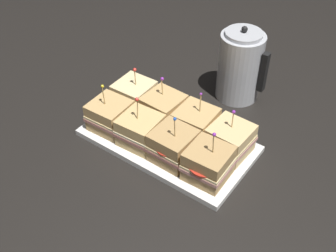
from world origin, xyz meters
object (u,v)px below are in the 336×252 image
serving_platter (168,141)px  sandwich_front_center_left (140,130)px  sandwich_back_far_left (134,96)px  sandwich_back_center_left (163,109)px  sandwich_front_center_right (173,146)px  kettle_steel (240,66)px  sandwich_front_far_right (208,163)px  sandwich_back_center_right (195,124)px  sandwich_back_far_right (230,140)px  sandwich_front_far_left (110,115)px

serving_platter → sandwich_front_center_left: size_ratio=3.11×
sandwich_back_far_left → sandwich_back_center_left: (0.12, -0.00, 0.00)m
sandwich_front_center_right → kettle_steel: (-0.01, 0.40, 0.06)m
sandwich_front_center_right → sandwich_back_far_left: size_ratio=1.03×
sandwich_front_center_right → sandwich_front_far_right: (0.12, -0.00, 0.00)m
sandwich_back_center_right → sandwich_front_far_right: bearing=-45.1°
sandwich_front_center_left → sandwich_back_far_right: 0.26m
sandwich_back_far_left → sandwich_back_center_left: sandwich_back_center_left is taller
sandwich_front_far_right → sandwich_back_far_left: bearing=161.5°
serving_platter → sandwich_back_center_right: 0.10m
sandwich_back_center_left → sandwich_back_far_left: bearing=179.7°
sandwich_front_far_left → sandwich_front_center_left: (0.12, 0.00, 0.00)m
sandwich_front_center_right → sandwich_back_center_right: size_ratio=1.00×
sandwich_front_far_left → kettle_steel: size_ratio=0.61×
sandwich_back_center_left → kettle_steel: bearing=68.4°
sandwich_front_far_right → kettle_steel: (-0.12, 0.40, 0.06)m
sandwich_front_far_right → serving_platter: bearing=161.4°
sandwich_front_center_left → sandwich_front_far_right: bearing=-0.3°
sandwich_front_far_right → sandwich_back_center_left: bearing=153.5°
sandwich_back_center_right → kettle_steel: bearing=91.7°
sandwich_front_far_right → kettle_steel: bearing=107.4°
kettle_steel → sandwich_back_far_right: bearing=-65.7°
sandwich_front_far_left → sandwich_back_far_left: (-0.00, 0.12, 0.00)m
sandwich_front_center_left → sandwich_back_center_right: bearing=44.4°
sandwich_back_far_left → sandwich_front_center_left: bearing=-44.7°
sandwich_front_center_right → sandwich_back_center_left: bearing=135.6°
sandwich_front_center_left → sandwich_front_center_right: sandwich_front_center_left is taller
sandwich_front_center_left → sandwich_front_far_right: (0.23, -0.00, 0.00)m
sandwich_front_far_left → sandwich_front_center_left: size_ratio=0.98×
sandwich_front_center_left → kettle_steel: (0.11, 0.40, 0.06)m
sandwich_front_center_left → sandwich_back_center_left: bearing=90.5°
sandwich_front_far_right → sandwich_back_far_right: (0.00, 0.12, -0.00)m
sandwich_back_far_right → kettle_steel: kettle_steel is taller
serving_platter → sandwich_back_far_right: sandwich_back_far_right is taller
sandwich_front_far_right → sandwich_back_center_right: size_ratio=1.01×
serving_platter → sandwich_back_center_right: size_ratio=3.17×
serving_platter → sandwich_back_far_left: sandwich_back_far_left is taller
sandwich_front_center_right → sandwich_back_center_left: sandwich_front_center_right is taller
sandwich_back_center_left → sandwich_front_center_left: bearing=-89.5°
sandwich_back_far_right → kettle_steel: bearing=114.3°
serving_platter → sandwich_front_far_left: size_ratio=3.17×
serving_platter → sandwich_back_far_right: (0.18, 0.06, 0.05)m
sandwich_back_center_left → sandwich_back_center_right: bearing=-0.4°
sandwich_back_center_right → sandwich_back_far_right: sandwich_back_center_right is taller
sandwich_back_center_left → sandwich_back_far_right: 0.24m
sandwich_back_far_right → sandwich_front_center_right: bearing=-134.9°
sandwich_front_far_right → sandwich_back_center_left: 0.26m
sandwich_back_center_right → kettle_steel: (-0.01, 0.28, 0.06)m
sandwich_back_center_right → sandwich_back_far_right: 0.12m
sandwich_front_far_left → sandwich_back_far_right: (0.35, 0.12, 0.00)m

